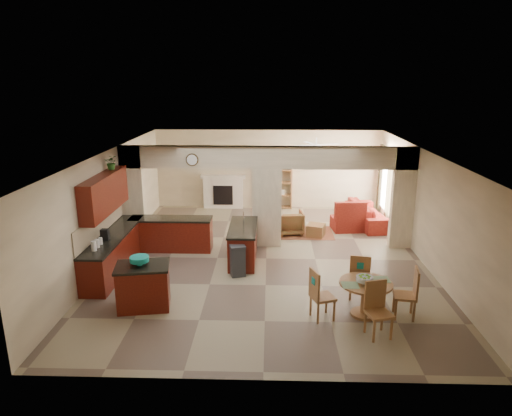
{
  "coord_description": "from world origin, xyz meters",
  "views": [
    {
      "loc": [
        0.08,
        -11.11,
        4.54
      ],
      "look_at": [
        -0.28,
        0.3,
        1.29
      ],
      "focal_mm": 32.0,
      "sensor_mm": 36.0,
      "label": 1
    }
  ],
  "objects_px": {
    "kitchen_island": "(144,286)",
    "sofa": "(370,214)",
    "dining_table": "(365,293)",
    "armchair": "(290,222)"
  },
  "relations": [
    {
      "from": "kitchen_island",
      "to": "dining_table",
      "type": "distance_m",
      "value": 4.45
    },
    {
      "from": "dining_table",
      "to": "sofa",
      "type": "bearing_deg",
      "value": 77.39
    },
    {
      "from": "armchair",
      "to": "dining_table",
      "type": "bearing_deg",
      "value": 97.14
    },
    {
      "from": "sofa",
      "to": "dining_table",
      "type": "bearing_deg",
      "value": 159.43
    },
    {
      "from": "sofa",
      "to": "armchair",
      "type": "xyz_separation_m",
      "value": [
        -2.59,
        -1.03,
        0.0
      ]
    },
    {
      "from": "kitchen_island",
      "to": "dining_table",
      "type": "xyz_separation_m",
      "value": [
        4.45,
        -0.2,
        0.01
      ]
    },
    {
      "from": "dining_table",
      "to": "sofa",
      "type": "height_order",
      "value": "dining_table"
    },
    {
      "from": "dining_table",
      "to": "sofa",
      "type": "relative_size",
      "value": 0.44
    },
    {
      "from": "dining_table",
      "to": "sofa",
      "type": "xyz_separation_m",
      "value": [
        1.33,
        5.95,
        -0.13
      ]
    },
    {
      "from": "kitchen_island",
      "to": "sofa",
      "type": "bearing_deg",
      "value": 35.12
    }
  ]
}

